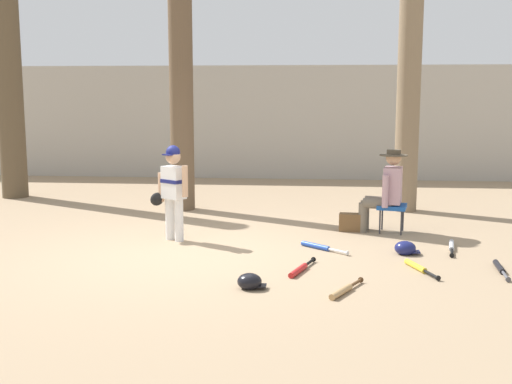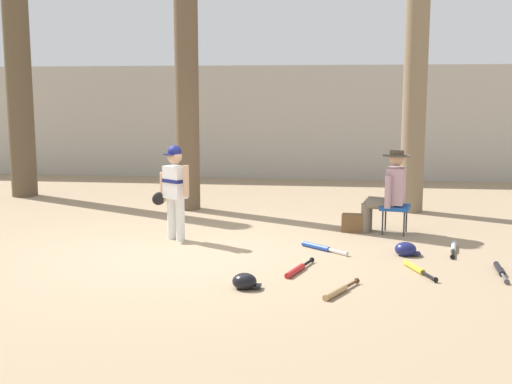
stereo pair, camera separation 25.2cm
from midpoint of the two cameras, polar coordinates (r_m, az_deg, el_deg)
name	(u,v)px [view 1 (the left image)]	position (r m, az deg, el deg)	size (l,w,h in m)	color
ground_plane	(188,254)	(8.17, -6.88, -5.48)	(60.00, 60.00, 0.00)	#9E8466
concrete_back_wall	(249,122)	(15.25, -1.08, 6.19)	(18.00, 0.36, 2.62)	#ADA89E
tree_near_player	(181,73)	(11.10, -7.30, 10.40)	(0.56, 0.56, 5.20)	brown
tree_behind_spectator	(408,102)	(11.16, 12.67, 7.77)	(0.52, 0.52, 4.19)	#7F6B51
young_ballplayer	(173,187)	(8.82, -8.20, 0.48)	(0.60, 0.38, 1.31)	white
folding_stool	(392,208)	(9.46, 11.18, -1.37)	(0.47, 0.47, 0.41)	#194C9E
seated_spectator	(386,188)	(9.43, 10.64, 0.31)	(0.68, 0.54, 1.20)	#6B6051
handbag_beside_stool	(351,222)	(9.50, 7.64, -2.68)	(0.34, 0.18, 0.26)	brown
tree_far_left	(9,72)	(13.23, -21.55, 9.87)	(0.78, 0.78, 5.60)	brown
bat_red_barrel	(300,269)	(7.33, 2.92, -6.83)	(0.30, 0.75, 0.07)	red
bat_black_composite	(500,268)	(7.82, 19.90, -6.36)	(0.12, 0.74, 0.07)	black
bat_blue_youth	(319,247)	(8.39, 4.73, -4.84)	(0.61, 0.54, 0.07)	#2347AD
bat_aluminum_silver	(452,247)	(8.71, 16.11, -4.66)	(0.21, 0.78, 0.07)	#B7BCC6
bat_yellow_trainer	(418,267)	(7.60, 13.20, -6.49)	(0.30, 0.71, 0.07)	yellow
bat_wood_tan	(343,290)	(6.61, 6.64, -8.64)	(0.38, 0.67, 0.07)	tan
batting_helmet_navy	(405,248)	(8.28, 12.21, -4.88)	(0.31, 0.24, 0.18)	navy
batting_helmet_black	(250,282)	(6.72, -1.64, -7.92)	(0.30, 0.23, 0.17)	black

